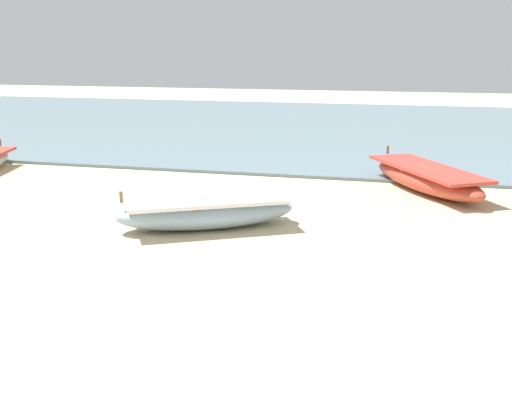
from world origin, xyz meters
The scene contains 4 objects.
ground centered at (0.00, 0.00, 0.00)m, with size 80.00×80.00×0.00m, color beige.
sea_water centered at (0.00, 18.69, 0.04)m, with size 60.00×20.00×0.08m, color slate.
fishing_boat_0 centered at (2.33, 8.05, 0.30)m, with size 3.06×4.03×0.75m.
fishing_boat_5 centered at (-1.52, 3.96, 0.30)m, with size 3.37×2.57×0.76m.
Camera 1 is at (2.12, -6.50, 3.21)m, focal length 44.50 mm.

